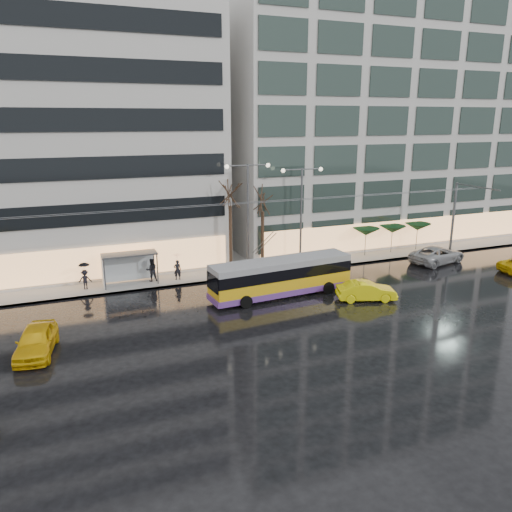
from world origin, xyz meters
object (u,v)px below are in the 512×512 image
street_lamp_near (248,202)px  taxi_a (36,341)px  trolleybus (281,278)px  bus_shelter (124,262)px

street_lamp_near → taxi_a: street_lamp_near is taller
trolleybus → street_lamp_near: 8.18m
bus_shelter → taxi_a: bearing=-121.2°
bus_shelter → street_lamp_near: size_ratio=0.47×
bus_shelter → street_lamp_near: street_lamp_near is taller
bus_shelter → street_lamp_near: (10.38, 0.11, 4.03)m
bus_shelter → street_lamp_near: 11.14m
street_lamp_near → trolleybus: bearing=-89.6°
bus_shelter → street_lamp_near: bearing=0.6°
trolleybus → street_lamp_near: bearing=90.4°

